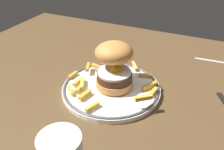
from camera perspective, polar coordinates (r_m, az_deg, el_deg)
name	(u,v)px	position (r cm, az deg, el deg)	size (l,w,h in cm)	color
ground_plane	(124,101)	(63.32, 2.91, -6.01)	(120.57, 90.07, 4.00)	brown
dinner_plate	(112,87)	(63.12, 0.00, -2.90)	(25.13, 25.13, 1.60)	white
burger	(114,63)	(60.73, 0.51, 2.73)	(13.47, 13.55, 11.18)	#CD8742
fries_pile	(107,84)	(61.84, -1.14, -2.01)	(23.86, 25.31, 2.96)	gold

